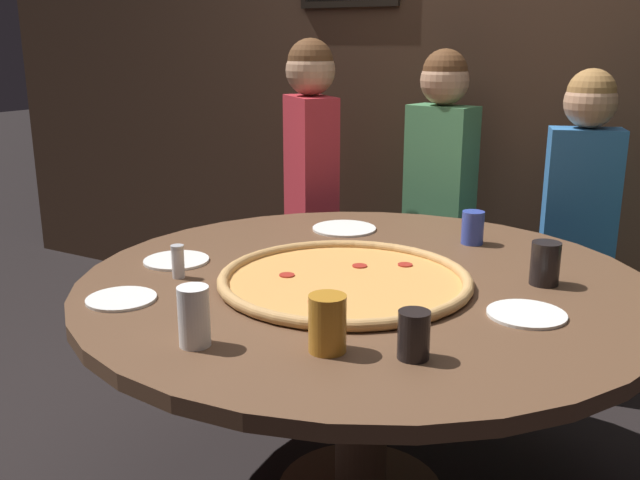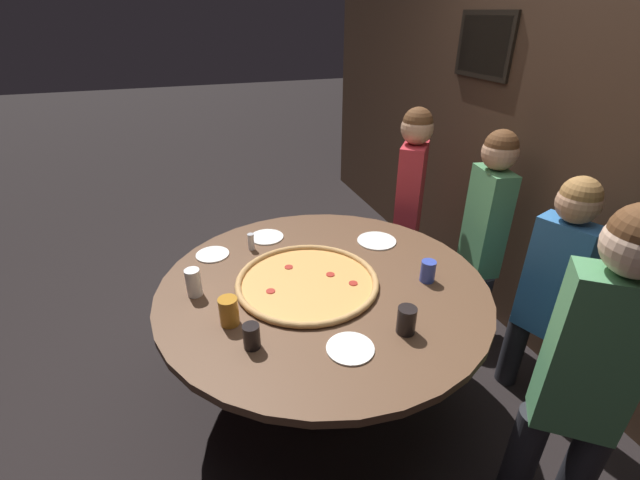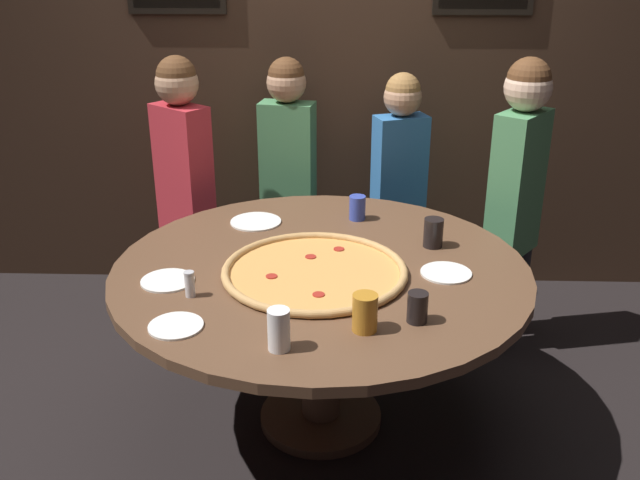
# 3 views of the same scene
# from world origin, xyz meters

# --- Properties ---
(ground_plane) EXTENTS (24.00, 24.00, 0.00)m
(ground_plane) POSITION_xyz_m (0.00, 0.00, 0.00)
(ground_plane) COLOR black
(back_wall) EXTENTS (6.40, 0.08, 2.60)m
(back_wall) POSITION_xyz_m (0.00, 1.42, 1.30)
(back_wall) COLOR #3D281C
(back_wall) RESTS_ON ground_plane
(dining_table) EXTENTS (1.64, 1.64, 0.74)m
(dining_table) POSITION_xyz_m (0.00, 0.00, 0.62)
(dining_table) COLOR brown
(dining_table) RESTS_ON ground_plane
(giant_pizza) EXTENTS (0.72, 0.72, 0.03)m
(giant_pizza) POSITION_xyz_m (-0.02, -0.08, 0.75)
(giant_pizza) COLOR #E0994C
(giant_pizza) RESTS_ON dining_table
(drink_cup_beside_pizza) EXTENTS (0.07, 0.07, 0.11)m
(drink_cup_beside_pizza) POSITION_xyz_m (0.15, 0.50, 0.80)
(drink_cup_beside_pizza) COLOR #384CB7
(drink_cup_beside_pizza) RESTS_ON dining_table
(drink_cup_near_left) EXTENTS (0.07, 0.07, 0.11)m
(drink_cup_near_left) POSITION_xyz_m (0.34, -0.43, 0.79)
(drink_cup_near_left) COLOR black
(drink_cup_near_left) RESTS_ON dining_table
(drink_cup_by_shaker) EXTENTS (0.08, 0.08, 0.12)m
(drink_cup_by_shaker) POSITION_xyz_m (0.46, 0.21, 0.80)
(drink_cup_by_shaker) COLOR black
(drink_cup_by_shaker) RESTS_ON dining_table
(drink_cup_front_edge) EXTENTS (0.07, 0.07, 0.14)m
(drink_cup_front_edge) POSITION_xyz_m (-0.11, -0.61, 0.81)
(drink_cup_front_edge) COLOR white
(drink_cup_front_edge) RESTS_ON dining_table
(drink_cup_near_right) EXTENTS (0.08, 0.08, 0.13)m
(drink_cup_near_right) POSITION_xyz_m (0.16, -0.49, 0.80)
(drink_cup_near_right) COLOR #BC7A23
(drink_cup_near_right) RESTS_ON dining_table
(white_plate_right_side) EXTENTS (0.18, 0.18, 0.01)m
(white_plate_right_side) POSITION_xyz_m (-0.47, -0.49, 0.74)
(white_plate_right_side) COLOR white
(white_plate_right_side) RESTS_ON dining_table
(white_plate_near_front) EXTENTS (0.23, 0.23, 0.01)m
(white_plate_near_front) POSITION_xyz_m (-0.31, 0.45, 0.74)
(white_plate_near_front) COLOR white
(white_plate_near_front) RESTS_ON dining_table
(white_plate_beside_cup) EXTENTS (0.20, 0.20, 0.01)m
(white_plate_beside_cup) POSITION_xyz_m (0.48, -0.06, 0.74)
(white_plate_beside_cup) COLOR white
(white_plate_beside_cup) RESTS_ON dining_table
(white_plate_left_side) EXTENTS (0.20, 0.20, 0.01)m
(white_plate_left_side) POSITION_xyz_m (-0.57, -0.16, 0.74)
(white_plate_left_side) COLOR white
(white_plate_left_side) RESTS_ON dining_table
(condiment_shaker) EXTENTS (0.04, 0.04, 0.10)m
(condiment_shaker) POSITION_xyz_m (-0.46, -0.27, 0.79)
(condiment_shaker) COLOR silver
(condiment_shaker) RESTS_ON dining_table
(diner_side_left) EXTENTS (0.32, 0.36, 1.44)m
(diner_side_left) POSITION_xyz_m (0.91, 0.71, 0.82)
(diner_side_left) COLOR #232328
(diner_side_left) RESTS_ON ground_plane
(diner_side_right) EXTENTS (0.35, 0.32, 1.41)m
(diner_side_right) POSITION_xyz_m (-0.72, 0.90, 0.80)
(diner_side_right) COLOR #232328
(diner_side_right) RESTS_ON ground_plane
(diner_far_right) EXTENTS (0.34, 0.23, 1.30)m
(diner_far_right) POSITION_xyz_m (0.38, 1.09, 0.74)
(diner_far_right) COLOR #232328
(diner_far_right) RESTS_ON ground_plane
(diner_centre_back) EXTENTS (0.36, 0.21, 1.37)m
(diner_centre_back) POSITION_xyz_m (-0.21, 1.14, 0.78)
(diner_centre_back) COLOR #232328
(diner_centre_back) RESTS_ON ground_plane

